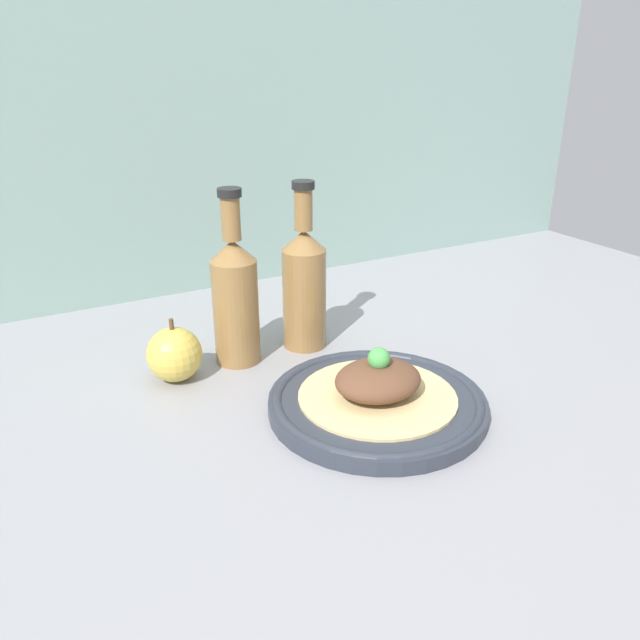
{
  "coord_description": "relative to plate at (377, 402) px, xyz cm",
  "views": [
    {
      "loc": [
        -44.14,
        -63.86,
        43.5
      ],
      "look_at": [
        -5.44,
        7.12,
        9.34
      ],
      "focal_mm": 35.0,
      "sensor_mm": 36.0,
      "label": 1
    }
  ],
  "objects": [
    {
      "name": "ground_plane",
      "position": [
        3.06,
        4.37,
        -3.26
      ],
      "size": [
        180.0,
        110.0,
        4.0
      ],
      "primitive_type": "cube",
      "color": "gray"
    },
    {
      "name": "plated_food",
      "position": [
        -0.0,
        0.0,
        2.87
      ],
      "size": [
        21.02,
        21.02,
        7.23
      ],
      "color": "#D6BC7F",
      "rests_on": "plate"
    },
    {
      "name": "cider_bottle_right",
      "position": [
        1.05,
        22.97,
        9.22
      ],
      "size": [
        6.94,
        6.94,
        26.69
      ],
      "color": "olive",
      "rests_on": "ground_plane"
    },
    {
      "name": "plate",
      "position": [
        0.0,
        0.0,
        0.0
      ],
      "size": [
        28.94,
        28.94,
        2.38
      ],
      "color": "#2D333D",
      "rests_on": "ground_plane"
    },
    {
      "name": "apple",
      "position": [
        -20.86,
        21.42,
        2.75
      ],
      "size": [
        8.01,
        8.01,
        9.55
      ],
      "color": "gold",
      "rests_on": "ground_plane"
    },
    {
      "name": "cider_bottle_left",
      "position": [
        -10.55,
        22.97,
        9.22
      ],
      "size": [
        6.94,
        6.94,
        26.69
      ],
      "color": "olive",
      "rests_on": "ground_plane"
    },
    {
      "name": "wall_backsplash",
      "position": [
        3.06,
        57.87,
        38.74
      ],
      "size": [
        180.0,
        3.0,
        80.0
      ],
      "color": "#84A399",
      "rests_on": "ground_plane"
    }
  ]
}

